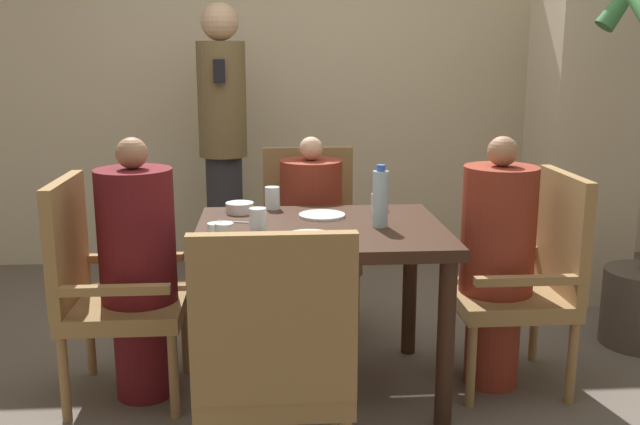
{
  "coord_description": "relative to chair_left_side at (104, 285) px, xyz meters",
  "views": [
    {
      "loc": [
        -0.22,
        -2.93,
        1.46
      ],
      "look_at": [
        0.0,
        0.04,
        0.79
      ],
      "focal_mm": 40.0,
      "sensor_mm": 36.0,
      "label": 1
    }
  ],
  "objects": [
    {
      "name": "ground_plane",
      "position": [
        0.92,
        0.0,
        -0.51
      ],
      "size": [
        16.0,
        16.0,
        0.0
      ],
      "primitive_type": "plane",
      "color": "#60564C"
    },
    {
      "name": "wall_back",
      "position": [
        0.92,
        2.08,
        0.89
      ],
      "size": [
        8.0,
        0.06,
        2.8
      ],
      "color": "beige",
      "rests_on": "ground_plane"
    },
    {
      "name": "pillar_stone",
      "position": [
        2.56,
        1.18,
        0.84
      ],
      "size": [
        0.52,
        0.52,
        2.7
      ],
      "color": "#BCAD8E",
      "rests_on": "ground_plane"
    },
    {
      "name": "dining_table",
      "position": [
        0.92,
        0.0,
        0.13
      ],
      "size": [
        1.05,
        0.84,
        0.74
      ],
      "color": "#331E14",
      "rests_on": "ground_plane"
    },
    {
      "name": "chair_left_side",
      "position": [
        0.0,
        0.0,
        0.0
      ],
      "size": [
        0.5,
        0.5,
        0.96
      ],
      "color": "olive",
      "rests_on": "ground_plane"
    },
    {
      "name": "diner_in_left_chair",
      "position": [
        0.15,
        0.0,
        0.07
      ],
      "size": [
        0.32,
        0.32,
        1.13
      ],
      "color": "#5B1419",
      "rests_on": "ground_plane"
    },
    {
      "name": "chair_far_side",
      "position": [
        0.92,
        0.81,
        0.0
      ],
      "size": [
        0.5,
        0.5,
        0.96
      ],
      "color": "olive",
      "rests_on": "ground_plane"
    },
    {
      "name": "diner_in_far_chair",
      "position": [
        0.92,
        0.67,
        0.03
      ],
      "size": [
        0.32,
        0.32,
        1.05
      ],
      "color": "maroon",
      "rests_on": "ground_plane"
    },
    {
      "name": "chair_right_side",
      "position": [
        1.84,
        0.0,
        0.0
      ],
      "size": [
        0.5,
        0.5,
        0.96
      ],
      "color": "olive",
      "rests_on": "ground_plane"
    },
    {
      "name": "diner_in_right_chair",
      "position": [
        1.69,
        0.0,
        0.07
      ],
      "size": [
        0.32,
        0.32,
        1.12
      ],
      "color": "maroon",
      "rests_on": "ground_plane"
    },
    {
      "name": "chair_near_corner",
      "position": [
        0.71,
        -0.81,
        0.0
      ],
      "size": [
        0.5,
        0.5,
        0.96
      ],
      "color": "olive",
      "rests_on": "ground_plane"
    },
    {
      "name": "standing_host",
      "position": [
        0.42,
        1.56,
        0.44
      ],
      "size": [
        0.3,
        0.34,
        1.76
      ],
      "color": "#2D2D33",
      "rests_on": "ground_plane"
    },
    {
      "name": "plate_main_left",
      "position": [
        0.86,
        -0.2,
        0.24
      ],
      "size": [
        0.21,
        0.21,
        0.01
      ],
      "color": "white",
      "rests_on": "dining_table"
    },
    {
      "name": "plate_main_right",
      "position": [
        0.94,
        0.18,
        0.24
      ],
      "size": [
        0.21,
        0.21,
        0.01
      ],
      "color": "white",
      "rests_on": "dining_table"
    },
    {
      "name": "teacup_with_saucer",
      "position": [
        0.49,
        -0.21,
        0.27
      ],
      "size": [
        0.14,
        0.14,
        0.07
      ],
      "color": "white",
      "rests_on": "dining_table"
    },
    {
      "name": "bowl_small",
      "position": [
        0.57,
        0.29,
        0.26
      ],
      "size": [
        0.13,
        0.13,
        0.05
      ],
      "color": "white",
      "rests_on": "dining_table"
    },
    {
      "name": "water_bottle",
      "position": [
        1.17,
        -0.03,
        0.36
      ],
      "size": [
        0.07,
        0.07,
        0.26
      ],
      "color": "#A3C6DB",
      "rests_on": "dining_table"
    },
    {
      "name": "glass_tall_near",
      "position": [
        0.72,
        0.36,
        0.29
      ],
      "size": [
        0.07,
        0.07,
        0.11
      ],
      "color": "silver",
      "rests_on": "dining_table"
    },
    {
      "name": "glass_tall_mid",
      "position": [
        0.53,
        -0.36,
        0.29
      ],
      "size": [
        0.07,
        0.07,
        0.11
      ],
      "color": "silver",
      "rests_on": "dining_table"
    },
    {
      "name": "glass_tall_far",
      "position": [
        0.65,
        -0.11,
        0.29
      ],
      "size": [
        0.07,
        0.07,
        0.11
      ],
      "color": "silver",
      "rests_on": "dining_table"
    },
    {
      "name": "salt_shaker",
      "position": [
        1.19,
        0.3,
        0.28
      ],
      "size": [
        0.03,
        0.03,
        0.08
      ],
      "color": "white",
      "rests_on": "dining_table"
    },
    {
      "name": "pepper_shaker",
      "position": [
        1.23,
        0.3,
        0.27
      ],
      "size": [
        0.03,
        0.03,
        0.07
      ],
      "color": "#4C3D2D",
      "rests_on": "dining_table"
    },
    {
      "name": "fork_beside_plate",
      "position": [
        0.59,
        0.08,
        0.24
      ],
      "size": [
        0.19,
        0.08,
        0.0
      ],
      "color": "silver",
      "rests_on": "dining_table"
    }
  ]
}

